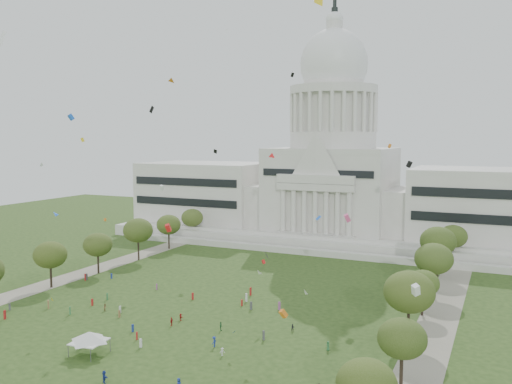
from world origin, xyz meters
name	(u,v)px	position (x,y,z in m)	size (l,w,h in m)	color
ground	(158,337)	(0.00, 0.00, 0.00)	(400.00, 400.00, 0.00)	#284217
capitol	(332,180)	(0.00, 113.59, 22.30)	(160.00, 64.50, 91.30)	beige
path_left	(78,275)	(-48.00, 30.00, 0.02)	(8.00, 160.00, 0.04)	gray
path_right	(437,324)	(48.00, 30.00, 0.02)	(8.00, 160.00, 0.04)	gray
row_tree_r_0	(366,384)	(44.94, -19.59, 7.75)	(7.67, 7.67, 10.91)	black
row_tree_r_1	(402,339)	(46.22, -1.75, 7.66)	(7.58, 7.58, 10.78)	black
row_tree_l_2	(50,255)	(-45.04, 17.30, 8.51)	(8.42, 8.42, 11.97)	black
row_tree_r_2	(409,292)	(44.17, 17.44, 9.66)	(9.55, 9.55, 13.58)	black
row_tree_l_3	(98,245)	(-44.09, 33.92, 8.21)	(8.12, 8.12, 11.55)	black
row_tree_r_3	(423,283)	(44.40, 34.48, 7.08)	(7.01, 7.01, 9.98)	black
row_tree_l_4	(138,230)	(-44.08, 52.42, 9.39)	(9.29, 9.29, 13.21)	black
row_tree_r_4	(434,259)	(44.76, 50.04, 9.29)	(9.19, 9.19, 13.06)	black
row_tree_l_5	(169,225)	(-45.22, 71.01, 8.42)	(8.33, 8.33, 11.85)	black
row_tree_r_5	(438,241)	(43.49, 70.19, 9.93)	(9.82, 9.82, 13.96)	black
row_tree_l_6	(192,218)	(-46.87, 89.14, 8.27)	(8.19, 8.19, 11.64)	black
row_tree_r_6	(453,236)	(45.96, 88.13, 8.51)	(8.42, 8.42, 11.97)	black
event_tent	(89,336)	(-6.12, -12.12, 3.27)	(8.20, 8.20, 4.22)	#4C4C4C
person_0	(328,346)	(31.72, 7.34, 0.85)	(0.83, 0.54, 1.69)	#33723F
person_2	(293,328)	(22.55, 13.62, 0.76)	(0.74, 0.46, 1.53)	#26262B
person_3	(214,342)	(12.26, 0.13, 0.99)	(1.28, 0.66, 1.98)	navy
person_4	(172,321)	(-1.11, 6.28, 0.90)	(1.06, 0.58, 1.80)	#B21E1E
person_5	(181,317)	(-1.15, 9.76, 0.77)	(1.43, 0.56, 1.54)	#B21E1E
person_6	(179,384)	(15.85, -17.25, 0.98)	(0.96, 0.63, 1.97)	navy
person_7	(82,343)	(-9.45, -10.44, 0.95)	(0.69, 0.51, 1.90)	navy
person_8	(105,307)	(-19.84, 8.20, 0.81)	(0.79, 0.48, 1.62)	olive
person_9	(222,352)	(15.56, -2.83, 0.73)	(0.95, 0.49, 1.47)	silver
person_10	(221,326)	(9.31, 8.10, 0.87)	(1.02, 0.56, 1.74)	#33723F
person_11	(104,377)	(3.80, -19.90, 0.99)	(1.83, 0.73, 1.98)	navy
distant_crowd	(146,303)	(-13.40, 14.53, 0.87)	(61.69, 38.60, 1.95)	#4C4C51
kite_swarm	(227,192)	(8.83, 12.18, 27.30)	(94.97, 107.91, 57.59)	orange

